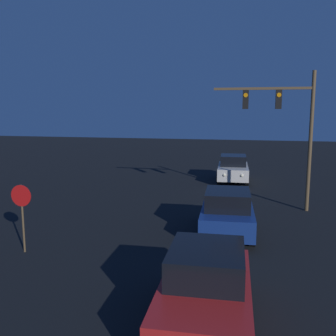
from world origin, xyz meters
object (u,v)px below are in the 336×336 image
(car_far, at_px, (233,169))
(traffic_signal_mast, at_px, (286,119))
(stop_sign, at_px, (22,205))
(car_near, at_px, (206,288))
(car_mid, at_px, (227,212))

(car_far, relative_size, traffic_signal_mast, 0.64)
(traffic_signal_mast, bearing_deg, stop_sign, -139.67)
(car_near, distance_m, car_mid, 6.48)
(car_far, distance_m, traffic_signal_mast, 8.14)
(traffic_signal_mast, distance_m, stop_sign, 12.23)
(car_mid, distance_m, traffic_signal_mast, 6.01)
(car_near, relative_size, traffic_signal_mast, 0.64)
(car_near, bearing_deg, stop_sign, -26.75)
(car_near, bearing_deg, traffic_signal_mast, -105.30)
(car_far, bearing_deg, car_near, 88.12)
(stop_sign, bearing_deg, car_near, -24.49)
(car_far, bearing_deg, stop_sign, 63.69)
(car_mid, relative_size, stop_sign, 1.81)
(car_mid, height_order, stop_sign, stop_sign)
(car_far, height_order, traffic_signal_mast, traffic_signal_mast)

